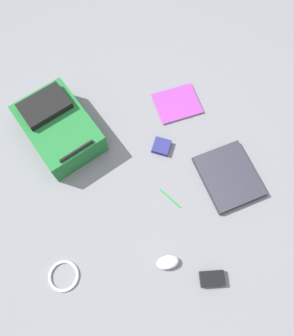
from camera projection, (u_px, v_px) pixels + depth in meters
ground_plane at (141, 179)px, 1.68m from camera, size 3.99×3.99×0.00m
backpack at (58, 127)px, 1.70m from camera, size 0.51×0.42×0.19m
laptop at (229, 176)px, 1.67m from camera, size 0.34×0.28×0.03m
book_comic at (177, 104)px, 1.84m from camera, size 0.21×0.25×0.01m
computer_mouse at (168, 262)px, 1.51m from camera, size 0.08×0.11×0.04m
cable_coil at (64, 276)px, 1.50m from camera, size 0.14×0.14×0.01m
power_brick at (212, 279)px, 1.49m from camera, size 0.10×0.13×0.03m
pen_black at (170, 198)px, 1.64m from camera, size 0.13×0.07×0.01m
earbud_pouch at (162, 147)px, 1.73m from camera, size 0.12×0.12×0.03m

